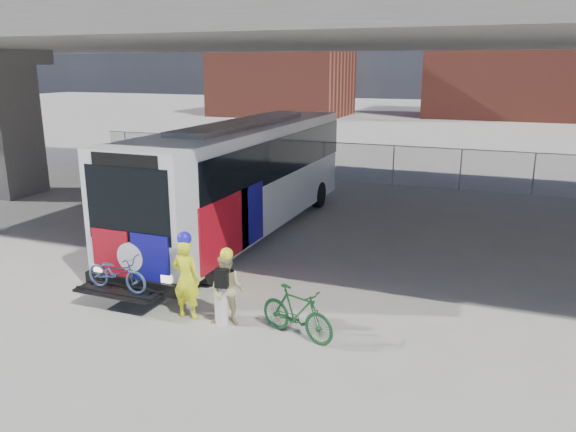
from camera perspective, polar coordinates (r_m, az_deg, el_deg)
The scene contains 9 objects.
ground at distance 15.85m, azimuth -1.68°, elevation -4.82°, with size 160.00×160.00×0.00m, color #9E9991.
bus at distance 18.27m, azimuth -4.47°, elevation 4.68°, with size 2.67×12.90×3.69m.
overpass at distance 18.68m, azimuth 3.27°, elevation 18.59°, with size 40.00×16.00×7.95m.
chainlink_fence at distance 26.65m, azimuth 8.58°, elevation 6.35°, with size 30.00×0.06×30.00m.
brick_buildings at distance 62.09m, azimuth 17.84°, elevation 14.42°, with size 54.00×22.00×12.00m.
bollard at distance 12.19m, azimuth -6.80°, elevation -8.24°, with size 0.29×0.29×1.11m.
cyclist_hivis at distance 12.46m, azimuth -10.30°, elevation -6.08°, with size 0.66×0.44×1.97m.
cyclist_tan at distance 12.03m, azimuth -6.17°, elevation -7.38°, with size 0.87×0.73×1.73m.
bike_parked at distance 11.55m, azimuth 0.91°, elevation -9.79°, with size 0.51×1.80×1.08m, color #154421.
Camera 1 is at (5.91, -13.68, 5.40)m, focal length 35.00 mm.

